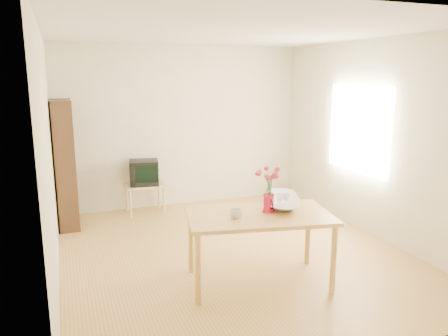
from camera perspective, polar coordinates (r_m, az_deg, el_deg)
name	(u,v)px	position (r m, az deg, el deg)	size (l,w,h in m)	color
room	(235,148)	(5.10, 1.48, 2.68)	(4.50, 4.50, 4.50)	#B58540
table	(259,221)	(4.50, 4.59, -6.93)	(1.59, 1.10, 0.75)	gold
tv_stand	(145,189)	(6.95, -10.31, -2.66)	(0.60, 0.45, 0.46)	#E3C480
bookshelf	(65,169)	(6.54, -20.03, -0.07)	(0.28, 0.70, 1.80)	#342011
pitcher	(269,204)	(4.52, 5.85, -4.67)	(0.13, 0.20, 0.19)	red
flowers	(269,181)	(4.46, 5.93, -1.66)	(0.21, 0.21, 0.30)	#EF3855
mug	(236,214)	(4.33, 1.59, -5.96)	(0.12, 0.12, 0.09)	white
bowl	(283,183)	(4.73, 7.76, -2.00)	(0.51, 0.51, 0.48)	white
teacup_a	(280,188)	(4.73, 7.32, -2.58)	(0.08, 0.08, 0.07)	white
teacup_b	(286,187)	(4.78, 8.11, -2.48)	(0.07, 0.07, 0.06)	white
television	(144,172)	(6.90, -10.41, -0.50)	(0.50, 0.47, 0.38)	black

